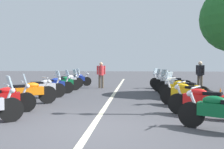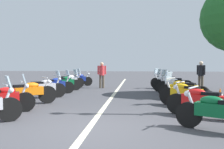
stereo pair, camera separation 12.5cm
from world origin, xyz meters
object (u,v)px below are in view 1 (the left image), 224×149
at_px(motorcycle_right_row_4, 176,86).
at_px(traffic_cone_0, 220,96).
at_px(motorcycle_left_row_1, 2,99).
at_px(motorcycle_left_row_3, 43,88).
at_px(motorcycle_left_row_5, 64,83).
at_px(motorcycle_right_row_0, 222,112).
at_px(motorcycle_right_row_5, 171,83).
at_px(motorcycle_left_row_2, 27,92).
at_px(motorcycle_left_row_7, 77,79).
at_px(bystander_1, 101,73).
at_px(motorcycle_left_row_4, 53,85).
at_px(motorcycle_right_row_2, 186,94).
at_px(traffic_cone_1, 8,93).
at_px(motorcycle_left_row_6, 68,81).
at_px(motorcycle_right_row_1, 204,101).
at_px(bystander_0, 200,73).
at_px(motorcycle_right_row_6, 165,81).
at_px(motorcycle_right_row_3, 183,89).

xyz_separation_m(motorcycle_right_row_4, traffic_cone_0, (-2.07, -1.30, -0.19)).
relative_size(motorcycle_left_row_1, motorcycle_left_row_3, 1.09).
relative_size(motorcycle_left_row_5, motorcycle_right_row_0, 0.93).
height_order(motorcycle_left_row_5, motorcycle_right_row_5, motorcycle_right_row_5).
distance_m(motorcycle_left_row_2, motorcycle_left_row_7, 7.53).
xyz_separation_m(motorcycle_left_row_3, motorcycle_left_row_5, (2.94, -0.07, -0.01)).
height_order(motorcycle_left_row_3, bystander_1, bystander_1).
height_order(motorcycle_left_row_1, motorcycle_left_row_4, motorcycle_left_row_1).
xyz_separation_m(motorcycle_left_row_3, motorcycle_right_row_2, (-1.50, -5.72, 0.00)).
xyz_separation_m(motorcycle_left_row_2, motorcycle_right_row_0, (-2.95, -5.80, -0.02)).
distance_m(motorcycle_left_row_2, motorcycle_left_row_4, 3.23).
xyz_separation_m(motorcycle_left_row_1, traffic_cone_1, (2.81, 1.31, -0.17)).
height_order(motorcycle_left_row_6, bystander_1, bystander_1).
xyz_separation_m(motorcycle_left_row_5, motorcycle_right_row_4, (-1.59, -5.77, 0.02)).
xyz_separation_m(motorcycle_left_row_2, motorcycle_right_row_1, (-1.45, -5.81, -0.01)).
bearing_deg(traffic_cone_0, traffic_cone_1, 87.72).
relative_size(motorcycle_left_row_2, motorcycle_right_row_0, 1.00).
bearing_deg(bystander_0, motorcycle_left_row_7, 122.19).
relative_size(motorcycle_left_row_4, motorcycle_right_row_5, 0.94).
bearing_deg(motorcycle_right_row_6, motorcycle_left_row_6, 33.79).
relative_size(motorcycle_left_row_3, bystander_0, 1.05).
bearing_deg(motorcycle_left_row_5, motorcycle_right_row_0, -92.51).
distance_m(motorcycle_right_row_1, motorcycle_right_row_4, 4.49).
xyz_separation_m(motorcycle_right_row_0, traffic_cone_0, (3.93, -1.28, -0.16)).
bearing_deg(motorcycle_left_row_5, motorcycle_left_row_3, -131.20).
relative_size(motorcycle_right_row_1, motorcycle_right_row_6, 1.07).
distance_m(motorcycle_right_row_4, traffic_cone_1, 7.42).
bearing_deg(motorcycle_left_row_7, motorcycle_right_row_1, -84.77).
distance_m(motorcycle_left_row_2, traffic_cone_1, 1.96).
bearing_deg(motorcycle_right_row_5, motorcycle_right_row_6, -59.23).
distance_m(motorcycle_left_row_1, motorcycle_right_row_0, 6.10).
height_order(motorcycle_left_row_2, motorcycle_left_row_5, motorcycle_left_row_5).
distance_m(motorcycle_right_row_4, motorcycle_right_row_6, 3.14).
xyz_separation_m(motorcycle_left_row_6, motorcycle_right_row_4, (-2.98, -5.94, 0.01)).
relative_size(motorcycle_left_row_5, motorcycle_right_row_5, 0.83).
height_order(motorcycle_left_row_5, motorcycle_left_row_7, motorcycle_left_row_5).
height_order(motorcycle_left_row_5, motorcycle_right_row_2, motorcycle_right_row_2).
xyz_separation_m(motorcycle_left_row_6, traffic_cone_1, (-4.70, 1.27, -0.17)).
bearing_deg(motorcycle_right_row_1, motorcycle_right_row_6, -58.12).
relative_size(motorcycle_right_row_3, bystander_0, 1.16).
distance_m(motorcycle_left_row_5, motorcycle_right_row_2, 7.19).
xyz_separation_m(motorcycle_right_row_4, bystander_0, (2.74, -1.79, 0.48)).
bearing_deg(motorcycle_right_row_0, traffic_cone_1, -0.24).
relative_size(motorcycle_right_row_4, bystander_0, 1.06).
height_order(motorcycle_left_row_2, motorcycle_left_row_3, motorcycle_left_row_3).
bearing_deg(motorcycle_right_row_0, motorcycle_right_row_3, -60.10).
xyz_separation_m(motorcycle_right_row_3, traffic_cone_0, (-0.66, -1.25, -0.18)).
bearing_deg(bystander_0, motorcycle_right_row_2, -153.51).
height_order(motorcycle_right_row_1, motorcycle_right_row_4, motorcycle_right_row_4).
distance_m(motorcycle_left_row_1, bystander_1, 8.11).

